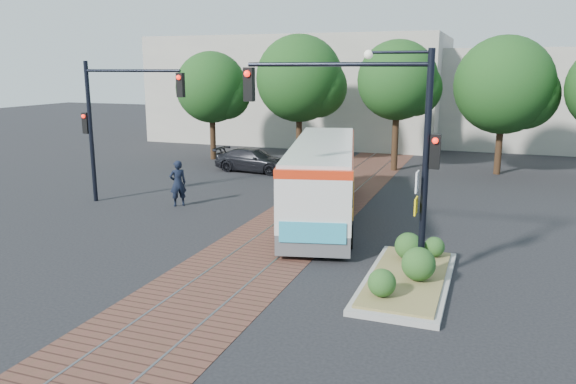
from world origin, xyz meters
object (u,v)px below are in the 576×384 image
(city_bus, at_px, (323,175))
(signal_pole_left, at_px, (111,113))
(signal_pole_main, at_px, (380,129))
(officer, at_px, (178,183))
(traffic_island, at_px, (409,271))
(parked_car, at_px, (254,160))

(city_bus, height_order, signal_pole_left, signal_pole_left)
(city_bus, height_order, signal_pole_main, signal_pole_main)
(signal_pole_main, distance_m, officer, 11.29)
(traffic_island, relative_size, signal_pole_main, 0.87)
(signal_pole_left, bearing_deg, parked_car, 74.21)
(officer, bearing_deg, city_bus, 140.39)
(traffic_island, height_order, signal_pole_main, signal_pole_main)
(signal_pole_main, bearing_deg, parked_car, 125.29)
(signal_pole_main, xyz_separation_m, officer, (-9.46, 5.27, -3.18))
(officer, bearing_deg, parked_car, -132.87)
(traffic_island, bearing_deg, signal_pole_left, 159.64)
(city_bus, distance_m, parked_car, 10.25)
(parked_car, bearing_deg, traffic_island, -138.11)
(traffic_island, height_order, signal_pole_left, signal_pole_left)
(signal_pole_main, distance_m, parked_car, 17.17)
(signal_pole_main, xyz_separation_m, signal_pole_left, (-12.23, 4.80, -0.29))
(signal_pole_left, xyz_separation_m, officer, (2.77, 0.46, -2.89))
(traffic_island, relative_size, signal_pole_left, 0.87)
(traffic_island, distance_m, officer, 11.73)
(city_bus, xyz_separation_m, traffic_island, (4.24, -5.89, -1.30))
(traffic_island, bearing_deg, signal_pole_main, 174.64)
(signal_pole_left, distance_m, officer, 4.03)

